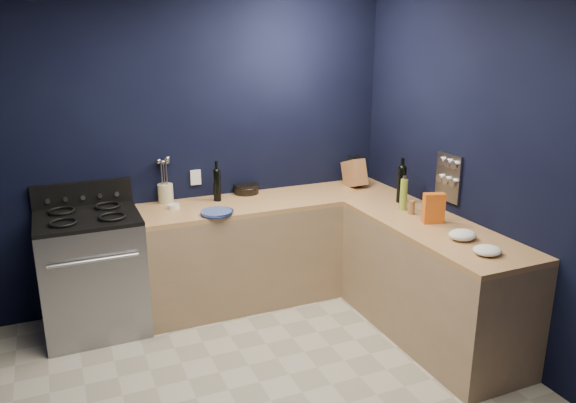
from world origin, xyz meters
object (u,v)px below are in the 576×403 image
utensil_crock (166,193)px  crouton_bag (434,208)px  gas_range (93,275)px  plate_stack (216,213)px  knife_block (354,173)px

utensil_crock → crouton_bag: (1.74, -1.33, 0.03)m
gas_range → plate_stack: plate_stack is taller
plate_stack → knife_block: (1.43, 0.32, 0.11)m
plate_stack → crouton_bag: crouton_bag is taller
gas_range → plate_stack: bearing=-13.0°
plate_stack → knife_block: bearing=12.7°
utensil_crock → knife_block: 1.73m
knife_block → crouton_bag: bearing=-92.1°
utensil_crock → knife_block: knife_block is taller
gas_range → utensil_crock: utensil_crock is taller
plate_stack → knife_block: knife_block is taller
gas_range → knife_block: bearing=2.5°
gas_range → knife_block: knife_block is taller
knife_block → gas_range: bearing=179.8°
plate_stack → crouton_bag: 1.67m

